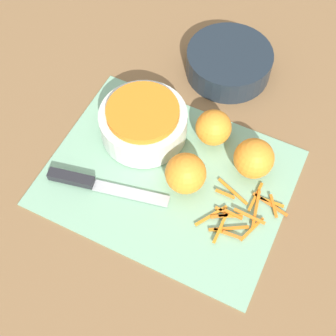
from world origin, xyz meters
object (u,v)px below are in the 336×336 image
knife (86,182)px  orange_right (214,128)px  bowl_dark (227,62)px  orange_left (185,175)px  orange_back (254,158)px  bowl_speckled (143,122)px

knife → orange_right: orange_right is taller
bowl_dark → orange_left: bearing=-82.4°
orange_back → bowl_dark: bearing=123.2°
orange_back → bowl_speckled: bearing=-176.4°
bowl_dark → orange_back: orange_back is taller
orange_left → knife: bearing=-154.9°
orange_right → orange_back: size_ratio=0.93×
knife → orange_right: 0.26m
bowl_speckled → bowl_dark: (0.08, 0.22, -0.01)m
bowl_speckled → knife: 0.16m
orange_left → orange_back: same height
bowl_dark → orange_back: (0.14, -0.21, 0.02)m
bowl_dark → orange_right: 0.18m
orange_left → bowl_speckled: bearing=149.0°
bowl_speckled → knife: (-0.04, -0.15, -0.03)m
knife → orange_left: (0.16, 0.08, 0.03)m
knife → orange_left: size_ratio=3.06×
bowl_speckled → knife: bearing=-105.9°
knife → orange_right: bearing=37.5°
bowl_speckled → bowl_dark: 0.24m
bowl_speckled → orange_left: orange_left is taller
knife → orange_left: 0.18m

